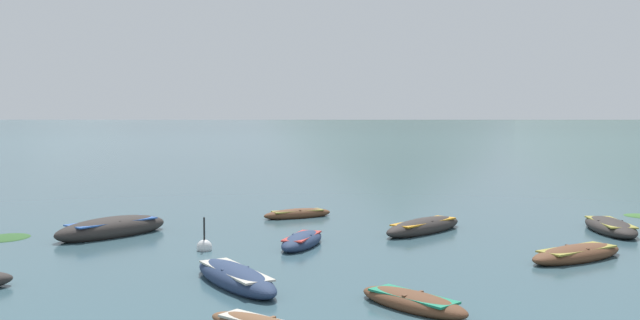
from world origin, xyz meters
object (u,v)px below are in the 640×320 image
Objects in this scene: rowboat_0 at (577,254)px; rowboat_8 at (610,227)px; rowboat_5 at (112,228)px; rowboat_9 at (298,214)px; rowboat_4 at (424,227)px; rowboat_10 at (235,277)px; mooring_buoy at (204,247)px; rowboat_2 at (413,302)px; rowboat_3 at (302,241)px.

rowboat_0 is 0.95× the size of rowboat_8.
rowboat_5 is 8.06m from rowboat_9.
rowboat_4 is 10.21m from rowboat_10.
rowboat_0 is at bearing -54.41° from rowboat_4.
mooring_buoy is (-11.57, 1.96, -0.06)m from rowboat_0.
rowboat_2 is 10.46m from rowboat_4.
rowboat_5 is 9.16m from rowboat_10.
rowboat_10 is 4.85m from mooring_buoy.
rowboat_5 is 1.03× the size of rowboat_10.
rowboat_8 is (9.38, 9.87, 0.05)m from rowboat_2.
mooring_buoy reaches higher than rowboat_0.
rowboat_5 is 18.67m from rowboat_8.
rowboat_4 is at bearing 22.03° from mooring_buoy.
rowboat_8 is at bearing 10.85° from mooring_buoy.
rowboat_3 is (-2.36, 7.59, 0.03)m from rowboat_2.
rowboat_0 is 1.33× the size of rowboat_2.
rowboat_8 reaches higher than rowboat_2.
rowboat_8 is at bearing -20.09° from rowboat_9.
rowboat_9 is 7.84m from mooring_buoy.
rowboat_10 reaches higher than rowboat_2.
rowboat_0 is 5.89m from rowboat_8.
rowboat_2 is at bearing -51.54° from mooring_buoy.
rowboat_8 is at bearing 55.05° from rowboat_0.
rowboat_9 is at bearing 31.43° from rowboat_5.
mooring_buoy reaches higher than rowboat_3.
rowboat_3 is at bearing 10.30° from mooring_buoy.
rowboat_10 is (-6.53, -7.85, -0.01)m from rowboat_4.
rowboat_0 is 0.93× the size of rowboat_10.
rowboat_5 is at bearing 179.68° from rowboat_8.
rowboat_3 reaches higher than rowboat_9.
rowboat_4 is 0.96× the size of rowboat_8.
rowboat_2 is 13.63m from rowboat_5.
rowboat_8 is (18.67, -0.11, -0.07)m from rowboat_5.
rowboat_3 is 0.80× the size of rowboat_4.
rowboat_10 is at bearing -109.46° from rowboat_3.
rowboat_0 is 0.91× the size of rowboat_5.
rowboat_8 reaches higher than rowboat_3.
rowboat_4 is at bearing -40.18° from rowboat_9.
rowboat_5 reaches higher than rowboat_4.
rowboat_10 is at bearing -151.03° from rowboat_8.
rowboat_4 reaches higher than rowboat_2.
rowboat_0 is at bearing -16.94° from rowboat_3.
rowboat_0 is 12.42m from rowboat_9.
rowboat_4 is 0.91× the size of rowboat_5.
rowboat_3 is (-8.37, 2.55, 0.01)m from rowboat_0.
rowboat_2 is at bearing -102.80° from rowboat_4.
rowboat_10 is (-1.81, -11.84, 0.05)m from rowboat_9.
rowboat_5 is 3.50× the size of mooring_buoy.
rowboat_0 is 1.23× the size of rowboat_9.
rowboat_0 is 6.34m from rowboat_4.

